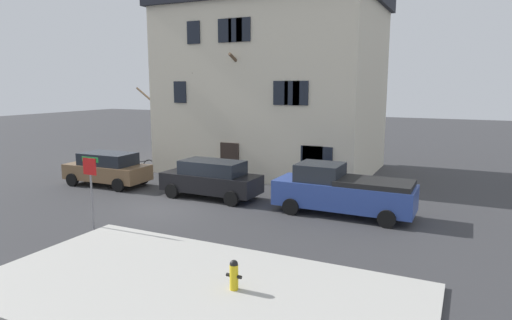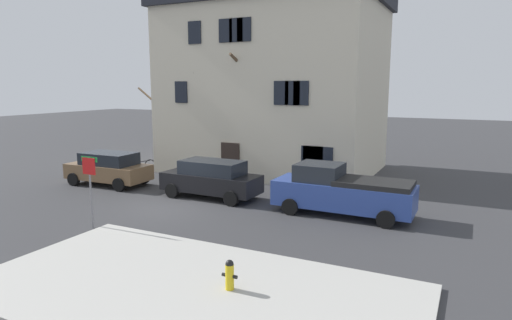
% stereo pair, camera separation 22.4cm
% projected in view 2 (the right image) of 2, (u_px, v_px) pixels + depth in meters
% --- Properties ---
extents(ground_plane, '(120.00, 120.00, 0.00)m').
position_uv_depth(ground_plane, '(167.00, 207.00, 19.06)').
color(ground_plane, '#38383A').
extents(sidewalk_slab, '(11.47, 6.08, 0.12)m').
position_uv_depth(sidewalk_slab, '(189.00, 290.00, 11.23)').
color(sidewalk_slab, '#B7B5AD').
rests_on(sidewalk_slab, ground_plane).
extents(building_main, '(12.62, 8.92, 11.42)m').
position_uv_depth(building_main, '(275.00, 75.00, 26.86)').
color(building_main, beige).
rests_on(building_main, ground_plane).
extents(tree_bare_near, '(3.07, 3.14, 6.37)m').
position_uv_depth(tree_bare_near, '(169.00, 114.00, 27.73)').
color(tree_bare_near, brown).
rests_on(tree_bare_near, ground_plane).
extents(tree_bare_mid, '(3.22, 2.47, 7.80)m').
position_uv_depth(tree_bare_mid, '(194.00, 104.00, 26.49)').
color(tree_bare_mid, brown).
rests_on(tree_bare_mid, ground_plane).
extents(tree_bare_far, '(3.21, 3.15, 7.69)m').
position_uv_depth(tree_bare_far, '(227.00, 106.00, 25.06)').
color(tree_bare_far, brown).
rests_on(tree_bare_far, ground_plane).
extents(car_brown_wagon, '(4.51, 2.21, 1.72)m').
position_uv_depth(car_brown_wagon, '(109.00, 168.00, 23.21)').
color(car_brown_wagon, brown).
rests_on(car_brown_wagon, ground_plane).
extents(car_black_wagon, '(4.69, 2.02, 1.76)m').
position_uv_depth(car_black_wagon, '(211.00, 178.00, 20.56)').
color(car_black_wagon, black).
rests_on(car_black_wagon, ground_plane).
extents(pickup_truck_blue, '(5.58, 2.17, 2.03)m').
position_uv_depth(pickup_truck_blue, '(342.00, 191.00, 17.82)').
color(pickup_truck_blue, '#2D4799').
rests_on(pickup_truck_blue, ground_plane).
extents(fire_hydrant, '(0.42, 0.22, 0.78)m').
position_uv_depth(fire_hydrant, '(230.00, 274.00, 11.08)').
color(fire_hydrant, gold).
rests_on(fire_hydrant, sidewalk_slab).
extents(street_sign_pole, '(0.76, 0.07, 2.67)m').
position_uv_depth(street_sign_pole, '(90.00, 179.00, 15.93)').
color(street_sign_pole, slate).
rests_on(street_sign_pole, ground_plane).
extents(bicycle_leaning, '(1.66, 0.66, 1.03)m').
position_uv_depth(bicycle_leaning, '(142.00, 165.00, 27.16)').
color(bicycle_leaning, black).
rests_on(bicycle_leaning, ground_plane).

